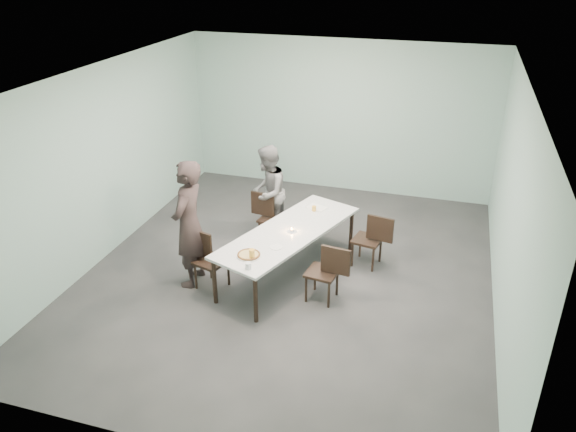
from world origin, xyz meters
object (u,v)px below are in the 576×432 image
(table, at_px, (288,234))
(diner_near, at_px, (189,224))
(chair_far_right, at_px, (372,237))
(beer_glass, at_px, (252,254))
(water_tumbler, at_px, (248,266))
(chair_far_left, at_px, (269,214))
(pizza, at_px, (249,255))
(chair_near_left, at_px, (207,256))
(amber_tumbler, at_px, (314,208))
(chair_near_right, at_px, (328,269))
(tealight, at_px, (292,230))
(diner_far, at_px, (268,192))
(side_plate, at_px, (276,247))

(table, height_order, diner_near, diner_near)
(chair_far_right, distance_m, diner_near, 2.80)
(beer_glass, xyz_separation_m, water_tumbler, (0.04, -0.25, -0.03))
(chair_far_left, height_order, chair_far_right, same)
(diner_near, bearing_deg, pizza, 73.56)
(pizza, bearing_deg, diner_near, 165.34)
(beer_glass, bearing_deg, chair_near_left, 159.90)
(amber_tumbler, bearing_deg, water_tumbler, -101.22)
(chair_near_right, bearing_deg, water_tumbler, 44.32)
(chair_far_left, height_order, tealight, chair_far_left)
(diner_near, bearing_deg, chair_far_left, 153.92)
(diner_far, relative_size, water_tumbler, 17.99)
(diner_near, bearing_deg, amber_tumbler, 130.70)
(side_plate, xyz_separation_m, beer_glass, (-0.21, -0.40, 0.07))
(diner_near, bearing_deg, chair_near_left, 81.34)
(chair_far_left, bearing_deg, chair_near_left, -97.09)
(amber_tumbler, bearing_deg, beer_glass, -103.99)
(side_plate, bearing_deg, chair_far_left, 112.36)
(chair_far_right, relative_size, water_tumbler, 9.67)
(chair_far_right, distance_m, side_plate, 1.68)
(beer_glass, bearing_deg, diner_near, 162.93)
(diner_far, height_order, pizza, diner_far)
(chair_near_left, xyz_separation_m, chair_far_right, (2.22, 1.26, 0.00))
(diner_near, height_order, tealight, diner_near)
(beer_glass, bearing_deg, chair_far_right, 48.11)
(diner_far, height_order, beer_glass, diner_far)
(diner_near, height_order, beer_glass, diner_near)
(chair_near_left, xyz_separation_m, chair_near_right, (1.77, 0.13, 0.00))
(table, bearing_deg, water_tumbler, -99.35)
(table, distance_m, chair_near_left, 1.24)
(diner_far, height_order, amber_tumbler, diner_far)
(chair_far_left, relative_size, diner_far, 0.54)
(beer_glass, distance_m, amber_tumbler, 1.76)
(diner_near, relative_size, side_plate, 10.68)
(chair_far_left, bearing_deg, tealight, -45.81)
(chair_near_right, height_order, beer_glass, beer_glass)
(chair_far_right, height_order, beer_glass, beer_glass)
(chair_far_left, xyz_separation_m, pizza, (0.31, -1.79, 0.27))
(diner_near, bearing_deg, side_plate, 91.33)
(table, xyz_separation_m, diner_far, (-0.70, 1.12, 0.12))
(chair_far_right, bearing_deg, diner_far, -3.63)
(side_plate, relative_size, tealight, 3.21)
(diner_far, bearing_deg, chair_far_left, 17.61)
(chair_far_right, height_order, pizza, chair_far_right)
(pizza, relative_size, tealight, 6.07)
(pizza, height_order, amber_tumbler, amber_tumbler)
(side_plate, distance_m, water_tumbler, 0.67)
(chair_near_right, xyz_separation_m, diner_near, (-2.03, -0.10, 0.46))
(chair_near_left, distance_m, chair_near_right, 1.78)
(chair_near_left, bearing_deg, side_plate, 22.25)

